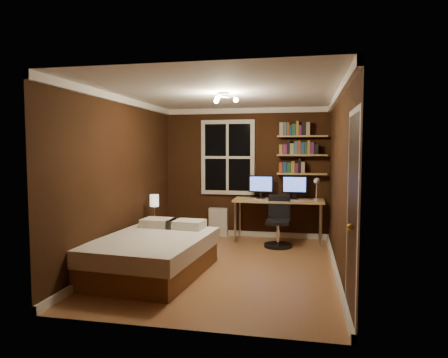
% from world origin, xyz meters
% --- Properties ---
extents(floor, '(4.20, 4.20, 0.00)m').
position_xyz_m(floor, '(0.00, 0.00, 0.00)').
color(floor, '#925E3A').
rests_on(floor, ground).
extents(wall_back, '(3.20, 0.04, 2.50)m').
position_xyz_m(wall_back, '(0.00, 2.10, 1.25)').
color(wall_back, black).
rests_on(wall_back, ground).
extents(wall_left, '(0.04, 4.20, 2.50)m').
position_xyz_m(wall_left, '(-1.60, 0.00, 1.25)').
color(wall_left, black).
rests_on(wall_left, ground).
extents(wall_right, '(0.04, 4.20, 2.50)m').
position_xyz_m(wall_right, '(1.60, 0.00, 1.25)').
color(wall_right, black).
rests_on(wall_right, ground).
extents(ceiling, '(3.20, 4.20, 0.02)m').
position_xyz_m(ceiling, '(0.00, 0.00, 2.50)').
color(ceiling, white).
rests_on(ceiling, wall_back).
extents(window, '(1.06, 0.06, 1.46)m').
position_xyz_m(window, '(-0.35, 2.06, 1.55)').
color(window, silver).
rests_on(window, wall_back).
extents(door, '(0.03, 0.82, 2.05)m').
position_xyz_m(door, '(1.59, -1.55, 1.02)').
color(door, black).
rests_on(door, ground).
extents(door_knob, '(0.06, 0.06, 0.06)m').
position_xyz_m(door_knob, '(1.55, -1.85, 1.00)').
color(door_knob, gold).
rests_on(door_knob, door).
extents(ceiling_fixture, '(0.44, 0.44, 0.18)m').
position_xyz_m(ceiling_fixture, '(0.00, -0.10, 2.40)').
color(ceiling_fixture, beige).
rests_on(ceiling_fixture, ceiling).
extents(bookshelf_lower, '(0.92, 0.22, 0.03)m').
position_xyz_m(bookshelf_lower, '(1.08, 1.98, 1.25)').
color(bookshelf_lower, tan).
rests_on(bookshelf_lower, wall_back).
extents(books_row_lower, '(0.42, 0.16, 0.23)m').
position_xyz_m(books_row_lower, '(1.08, 1.98, 1.38)').
color(books_row_lower, '#9B3F1C').
rests_on(books_row_lower, bookshelf_lower).
extents(bookshelf_middle, '(0.92, 0.22, 0.03)m').
position_xyz_m(bookshelf_middle, '(1.08, 1.98, 1.60)').
color(bookshelf_middle, tan).
rests_on(bookshelf_middle, wall_back).
extents(books_row_middle, '(0.66, 0.16, 0.23)m').
position_xyz_m(books_row_middle, '(1.08, 1.98, 1.73)').
color(books_row_middle, navy).
rests_on(books_row_middle, bookshelf_middle).
extents(bookshelf_upper, '(0.92, 0.22, 0.03)m').
position_xyz_m(bookshelf_upper, '(1.08, 1.98, 1.95)').
color(bookshelf_upper, tan).
rests_on(bookshelf_upper, wall_back).
extents(books_row_upper, '(0.54, 0.16, 0.23)m').
position_xyz_m(books_row_upper, '(1.08, 1.98, 2.08)').
color(books_row_upper, '#235131').
rests_on(books_row_upper, bookshelf_upper).
extents(bed, '(1.51, 1.99, 0.64)m').
position_xyz_m(bed, '(-0.89, -0.55, 0.27)').
color(bed, brown).
rests_on(bed, ground).
extents(nightstand, '(0.51, 0.51, 0.51)m').
position_xyz_m(nightstand, '(-1.37, 0.74, 0.25)').
color(nightstand, brown).
rests_on(nightstand, ground).
extents(bedside_lamp, '(0.15, 0.15, 0.44)m').
position_xyz_m(bedside_lamp, '(-1.37, 0.74, 0.72)').
color(bedside_lamp, beige).
rests_on(bedside_lamp, nightstand).
extents(radiator, '(0.37, 0.13, 0.55)m').
position_xyz_m(radiator, '(-0.52, 2.00, 0.28)').
color(radiator, beige).
rests_on(radiator, ground).
extents(desk, '(1.65, 0.62, 0.78)m').
position_xyz_m(desk, '(0.67, 1.77, 0.72)').
color(desk, tan).
rests_on(desk, ground).
extents(monitor_left, '(0.46, 0.12, 0.43)m').
position_xyz_m(monitor_left, '(0.33, 1.85, 1.00)').
color(monitor_left, black).
rests_on(monitor_left, desk).
extents(monitor_right, '(0.46, 0.12, 0.43)m').
position_xyz_m(monitor_right, '(0.95, 1.85, 1.00)').
color(monitor_right, black).
rests_on(monitor_right, desk).
extents(desk_lamp, '(0.14, 0.32, 0.44)m').
position_xyz_m(desk_lamp, '(1.35, 1.65, 1.00)').
color(desk_lamp, silver).
rests_on(desk_lamp, desk).
extents(office_chair, '(0.50, 0.50, 0.90)m').
position_xyz_m(office_chair, '(0.69, 1.36, 0.33)').
color(office_chair, black).
rests_on(office_chair, ground).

